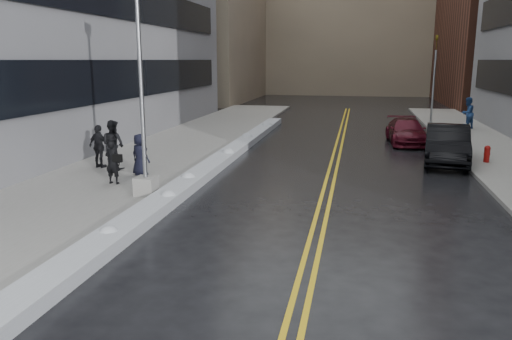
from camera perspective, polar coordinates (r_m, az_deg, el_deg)
The scene contains 18 objects.
ground at distance 14.02m, azimuth -3.23°, elevation -6.26°, with size 160.00×160.00×0.00m, color black.
sidewalk_west at distance 25.00m, azimuth -10.20°, elevation 2.09°, with size 5.50×50.00×0.15m, color gray.
sidewalk_east at distance 24.17m, azimuth 27.10°, elevation 0.55°, with size 4.00×50.00×0.15m, color gray.
lane_line_left at distance 23.30m, azimuth 8.68°, elevation 1.21°, with size 0.12×50.00×0.01m, color gold.
lane_line_right at distance 23.29m, azimuth 9.41°, elevation 1.18°, with size 0.12×50.00×0.01m, color gold.
snow_ridge at distance 22.07m, azimuth -4.13°, elevation 1.14°, with size 0.90×30.00×0.34m, color silver.
building_west_far at distance 60.07m, azimuth -7.18°, elevation 16.69°, with size 14.00×22.00×18.00m, color gray.
building_far at distance 73.14m, azimuth 10.86°, elevation 17.37°, with size 36.00×16.00×22.00m, color gray.
lamppost at distance 16.40m, azimuth -12.80°, elevation 5.29°, with size 0.65×0.65×7.62m.
fire_hydrant at distance 23.84m, azimuth 24.90°, elevation 1.77°, with size 0.26×0.26×0.73m.
traffic_signal at distance 37.20m, azimuth 19.68°, elevation 10.08°, with size 0.16×0.20×6.00m.
pedestrian_fedora at distance 18.47m, azimuth -16.06°, elevation 0.89°, with size 0.58×0.38×1.59m, color black.
pedestrian_b at distance 20.93m, azimuth -16.01°, elevation 2.79°, with size 0.97×0.76×2.00m, color black.
pedestrian_c at distance 19.59m, azimuth -13.12°, elevation 1.72°, with size 0.78×0.51×1.60m, color black.
pedestrian_d at distance 21.43m, azimuth -17.47°, elevation 2.59°, with size 1.04×0.43×1.77m, color black.
pedestrian_east at distance 34.91m, azimuth 23.01°, elevation 6.01°, with size 0.98×0.76×2.01m, color navy.
car_black at distance 23.60m, azimuth 21.00°, elevation 2.74°, with size 1.79×5.14×1.69m, color black.
car_maroon at distance 28.55m, azimuth 16.81°, elevation 4.25°, with size 1.89×4.64×1.35m, color #470B17.
Camera 1 is at (3.42, -12.83, 4.50)m, focal length 35.00 mm.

